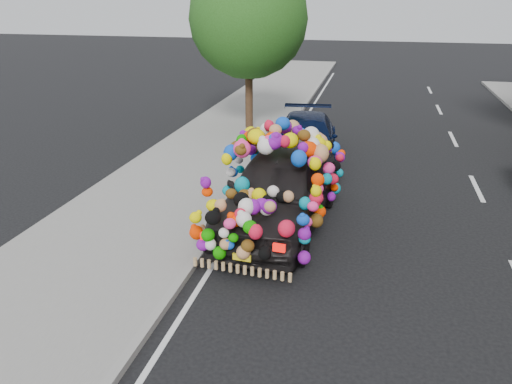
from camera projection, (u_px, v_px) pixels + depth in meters
ground at (321, 265)px, 9.56m from camera, size 100.00×100.00×0.00m
sidewalk at (116, 238)px, 10.47m from camera, size 4.00×60.00×0.12m
kerb at (204, 248)px, 10.04m from camera, size 0.15×60.00×0.13m
tree_near_sidewalk at (249, 19)px, 17.48m from camera, size 4.20×4.20×6.13m
plush_art_car at (280, 174)px, 10.79m from camera, size 2.75×5.32×2.34m
navy_sedan at (305, 139)px, 15.32m from camera, size 2.40×4.84×1.35m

